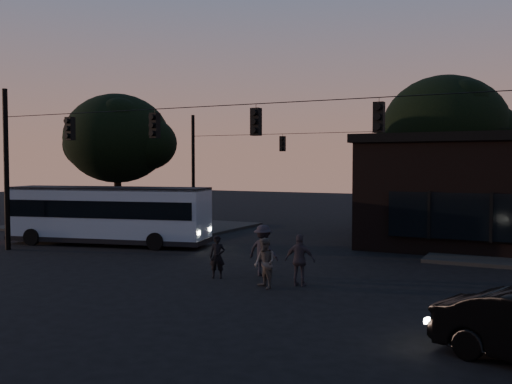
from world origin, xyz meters
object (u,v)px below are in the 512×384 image
at_px(pedestrian_c, 300,260).
at_px(pedestrian_d, 263,250).
at_px(bus, 108,212).
at_px(pedestrian_b, 265,263).
at_px(pedestrian_a, 217,257).

xyz_separation_m(pedestrian_c, pedestrian_d, (-1.82, 0.99, 0.06)).
height_order(bus, pedestrian_b, bus).
xyz_separation_m(bus, pedestrian_d, (10.34, -3.66, -0.69)).
xyz_separation_m(pedestrian_b, pedestrian_c, (0.89, 0.83, 0.04)).
bearing_deg(pedestrian_a, pedestrian_d, 22.44).
bearing_deg(bus, pedestrian_d, -31.96).
bearing_deg(pedestrian_d, bus, -11.97).
bearing_deg(pedestrian_b, pedestrian_a, -162.76).
distance_m(bus, pedestrian_b, 12.56).
distance_m(pedestrian_a, pedestrian_b, 2.32).
bearing_deg(pedestrian_c, pedestrian_d, -35.28).
relative_size(pedestrian_c, pedestrian_d, 0.93).
relative_size(bus, pedestrian_d, 5.70).
xyz_separation_m(bus, pedestrian_c, (12.16, -4.66, -0.75)).
relative_size(pedestrian_a, pedestrian_c, 0.89).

